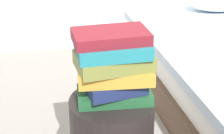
{
  "coord_description": "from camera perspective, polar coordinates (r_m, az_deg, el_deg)",
  "views": [
    {
      "loc": [
        -0.25,
        -1.33,
        1.37
      ],
      "look_at": [
        0.0,
        0.0,
        0.73
      ],
      "focal_mm": 61.17,
      "sensor_mm": 36.0,
      "label": 1
    }
  ],
  "objects": [
    {
      "name": "book_ochre",
      "position": [
        1.51,
        0.37,
        -0.72
      ],
      "size": [
        0.31,
        0.21,
        0.05
      ],
      "primitive_type": "cube",
      "rotation": [
        0.0,
        0.0,
        -0.08
      ],
      "color": "#B7842D",
      "rests_on": "book_navy"
    },
    {
      "name": "book_forest",
      "position": [
        1.56,
        0.31,
        -4.16
      ],
      "size": [
        0.31,
        0.17,
        0.05
      ],
      "primitive_type": "cube",
      "rotation": [
        0.0,
        0.0,
        -0.06
      ],
      "color": "#1E512D",
      "rests_on": "side_table"
    },
    {
      "name": "book_navy",
      "position": [
        1.54,
        0.3,
        -2.55
      ],
      "size": [
        0.25,
        0.21,
        0.05
      ],
      "primitive_type": "cube",
      "rotation": [
        0.0,
        0.0,
        0.16
      ],
      "color": "#19234C",
      "rests_on": "book_forest"
    },
    {
      "name": "book_maroon",
      "position": [
        1.45,
        -0.21,
        4.63
      ],
      "size": [
        0.29,
        0.18,
        0.04
      ],
      "primitive_type": "cube",
      "rotation": [
        0.0,
        0.0,
        0.05
      ],
      "color": "maroon",
      "rests_on": "book_teal"
    },
    {
      "name": "book_teal",
      "position": [
        1.47,
        -0.1,
        2.99
      ],
      "size": [
        0.28,
        0.22,
        0.05
      ],
      "primitive_type": "cube",
      "rotation": [
        0.0,
        0.0,
        0.02
      ],
      "color": "#1E727F",
      "rests_on": "book_olive"
    },
    {
      "name": "book_olive",
      "position": [
        1.48,
        0.26,
        0.95
      ],
      "size": [
        0.31,
        0.22,
        0.06
      ],
      "primitive_type": "cube",
      "rotation": [
        0.0,
        0.0,
        0.12
      ],
      "color": "olive",
      "rests_on": "book_ochre"
    }
  ]
}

